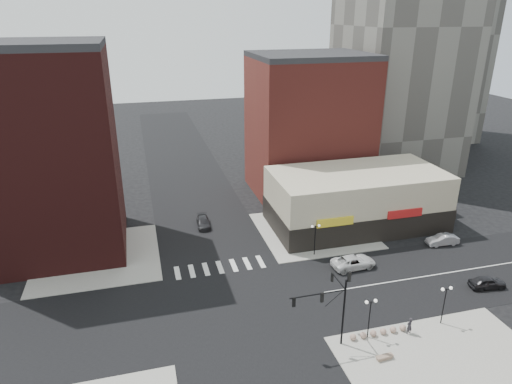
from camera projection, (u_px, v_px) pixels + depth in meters
name	position (u px, v px, depth m)	size (l,w,h in m)	color
ground	(236.00, 307.00, 47.72)	(240.00, 240.00, 0.00)	black
road_ew	(236.00, 307.00, 47.72)	(200.00, 14.00, 0.02)	black
road_ns	(236.00, 307.00, 47.72)	(14.00, 200.00, 0.02)	black
sidewalk_nw	(98.00, 257.00, 57.24)	(15.00, 15.00, 0.12)	gray
sidewalk_ne	(314.00, 230.00, 64.19)	(15.00, 15.00, 0.12)	gray
sidewalk_se	(454.00, 373.00, 38.98)	(18.00, 14.00, 0.12)	gray
building_nw	(47.00, 156.00, 55.14)	(16.00, 15.00, 25.00)	#3A1312
building_ne_midrise	(308.00, 128.00, 74.68)	(18.00, 15.00, 22.00)	maroon
building_ne_row	(356.00, 203.00, 65.00)	(24.20, 12.20, 8.00)	#B7AE91
traffic_signal	(333.00, 299.00, 40.59)	(5.59, 3.09, 7.77)	black
street_lamp_se_a	(370.00, 309.00, 41.96)	(1.22, 0.32, 4.16)	black
street_lamp_se_b	(446.00, 296.00, 43.88)	(1.22, 0.32, 4.16)	black
street_lamp_ne	(315.00, 232.00, 56.56)	(1.22, 0.32, 4.16)	black
bollard_row	(378.00, 332.00, 43.30)	(5.86, 0.61, 0.61)	#9F806E
white_suv	(353.00, 262.00, 54.78)	(2.50, 5.42, 1.51)	silver
dark_sedan_east	(487.00, 282.00, 50.79)	(1.62, 4.03, 1.37)	black
silver_sedan	(442.00, 240.00, 60.17)	(1.49, 4.26, 1.40)	gray
dark_sedan_north	(203.00, 222.00, 65.34)	(1.76, 4.34, 1.26)	black
pedestrian	(409.00, 326.00, 43.29)	(0.65, 0.43, 1.78)	#262328
stone_bench	(385.00, 357.00, 40.33)	(1.63, 0.60, 0.37)	#856D5B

